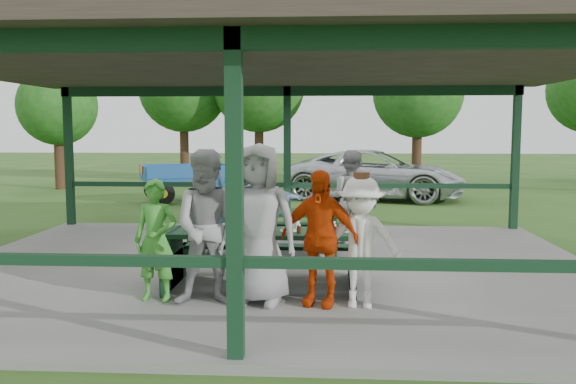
# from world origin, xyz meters

# --- Properties ---
(ground) EXTENTS (90.00, 90.00, 0.00)m
(ground) POSITION_xyz_m (0.00, 0.00, 0.00)
(ground) COLOR #2B4D18
(ground) RESTS_ON ground
(concrete_slab) EXTENTS (10.00, 8.00, 0.10)m
(concrete_slab) POSITION_xyz_m (0.00, 0.00, 0.05)
(concrete_slab) COLOR slate
(concrete_slab) RESTS_ON ground
(pavilion_structure) EXTENTS (10.60, 8.60, 3.24)m
(pavilion_structure) POSITION_xyz_m (0.00, 0.00, 3.17)
(pavilion_structure) COLOR black
(pavilion_structure) RESTS_ON concrete_slab
(picnic_table_near) EXTENTS (2.76, 1.39, 0.75)m
(picnic_table_near) POSITION_xyz_m (-0.02, -1.20, 0.58)
(picnic_table_near) COLOR black
(picnic_table_near) RESTS_ON concrete_slab
(picnic_table_far) EXTENTS (2.66, 1.39, 0.75)m
(picnic_table_far) POSITION_xyz_m (-0.17, 0.80, 0.58)
(picnic_table_far) COLOR black
(picnic_table_far) RESTS_ON concrete_slab
(table_setting) EXTENTS (2.28, 0.45, 0.10)m
(table_setting) POSITION_xyz_m (0.18, -1.19, 0.88)
(table_setting) COLOR white
(table_setting) RESTS_ON picnic_table_near
(contestant_green) EXTENTS (0.58, 0.42, 1.50)m
(contestant_green) POSITION_xyz_m (-1.25, -1.98, 0.85)
(contestant_green) COLOR green
(contestant_green) RESTS_ON concrete_slab
(contestant_grey_left) EXTENTS (0.98, 0.80, 1.87)m
(contestant_grey_left) POSITION_xyz_m (-0.55, -2.12, 1.04)
(contestant_grey_left) COLOR gray
(contestant_grey_left) RESTS_ON concrete_slab
(contestant_grey_mid) EXTENTS (1.05, 0.78, 1.94)m
(contestant_grey_mid) POSITION_xyz_m (0.02, -2.04, 1.07)
(contestant_grey_mid) COLOR gray
(contestant_grey_mid) RESTS_ON concrete_slab
(contestant_red) EXTENTS (1.03, 0.65, 1.63)m
(contestant_red) POSITION_xyz_m (0.75, -2.06, 0.92)
(contestant_red) COLOR #C73507
(contestant_red) RESTS_ON concrete_slab
(contestant_white_fedora) EXTENTS (1.06, 0.68, 1.61)m
(contestant_white_fedora) POSITION_xyz_m (1.24, -2.12, 0.88)
(contestant_white_fedora) COLOR silver
(contestant_white_fedora) RESTS_ON concrete_slab
(spectator_lblue) EXTENTS (1.53, 0.80, 1.58)m
(spectator_lblue) POSITION_xyz_m (-0.37, 1.78, 0.89)
(spectator_lblue) COLOR #9BB8F0
(spectator_lblue) RESTS_ON concrete_slab
(spectator_blue) EXTENTS (0.72, 0.59, 1.70)m
(spectator_blue) POSITION_xyz_m (-1.31, 2.24, 0.95)
(spectator_blue) COLOR teal
(spectator_blue) RESTS_ON concrete_slab
(spectator_grey) EXTENTS (0.96, 0.81, 1.73)m
(spectator_grey) POSITION_xyz_m (1.26, 1.71, 0.97)
(spectator_grey) COLOR gray
(spectator_grey) RESTS_ON concrete_slab
(pickup_truck) EXTENTS (5.99, 3.73, 1.54)m
(pickup_truck) POSITION_xyz_m (2.37, 9.90, 0.77)
(pickup_truck) COLOR silver
(pickup_truck) RESTS_ON ground
(farm_trailer) EXTENTS (3.38, 2.33, 1.21)m
(farm_trailer) POSITION_xyz_m (-3.41, 8.92, 0.60)
(farm_trailer) COLOR #194A8A
(farm_trailer) RESTS_ON ground
(tree_far_left) EXTENTS (3.64, 3.64, 5.69)m
(tree_far_left) POSITION_xyz_m (-5.01, 15.67, 3.85)
(tree_far_left) COLOR #372416
(tree_far_left) RESTS_ON ground
(tree_left) EXTENTS (3.63, 3.63, 5.67)m
(tree_left) POSITION_xyz_m (-1.84, 15.14, 3.84)
(tree_left) COLOR #372416
(tree_left) RESTS_ON ground
(tree_mid) EXTENTS (3.31, 3.31, 5.17)m
(tree_mid) POSITION_xyz_m (4.19, 13.55, 3.50)
(tree_mid) COLOR #372416
(tree_mid) RESTS_ON ground
(tree_edge_left) EXTENTS (2.84, 2.84, 4.44)m
(tree_edge_left) POSITION_xyz_m (-8.86, 12.39, 3.00)
(tree_edge_left) COLOR #372416
(tree_edge_left) RESTS_ON ground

